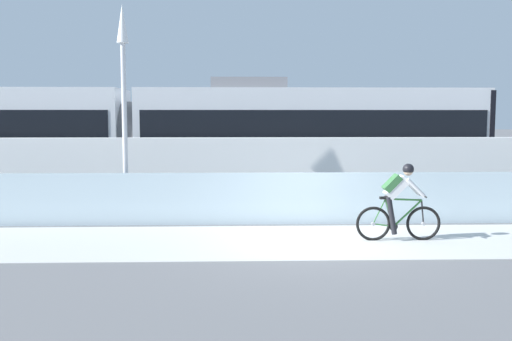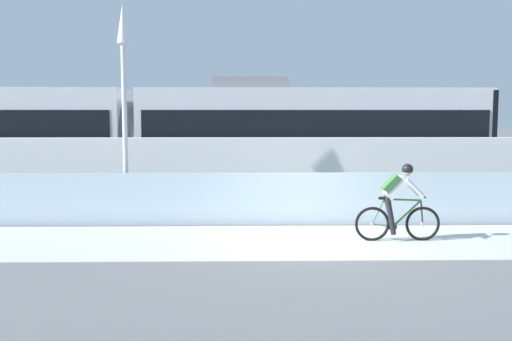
# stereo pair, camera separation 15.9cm
# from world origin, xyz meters

# --- Properties ---
(ground_plane) EXTENTS (200.00, 200.00, 0.00)m
(ground_plane) POSITION_xyz_m (0.00, 0.00, 0.00)
(ground_plane) COLOR slate
(bike_path_deck) EXTENTS (32.00, 3.20, 0.01)m
(bike_path_deck) POSITION_xyz_m (0.00, 0.00, 0.01)
(bike_path_deck) COLOR silver
(bike_path_deck) RESTS_ON ground
(glass_parapet) EXTENTS (32.00, 0.05, 1.25)m
(glass_parapet) POSITION_xyz_m (0.00, 1.85, 0.62)
(glass_parapet) COLOR silver
(glass_parapet) RESTS_ON ground
(concrete_barrier_wall) EXTENTS (32.00, 0.36, 2.01)m
(concrete_barrier_wall) POSITION_xyz_m (0.00, 3.65, 1.01)
(concrete_barrier_wall) COLOR white
(concrete_barrier_wall) RESTS_ON ground
(tram_rail_near) EXTENTS (32.00, 0.08, 0.01)m
(tram_rail_near) POSITION_xyz_m (0.00, 6.13, 0.00)
(tram_rail_near) COLOR #595654
(tram_rail_near) RESTS_ON ground
(tram_rail_far) EXTENTS (32.00, 0.08, 0.01)m
(tram_rail_far) POSITION_xyz_m (0.00, 7.57, 0.00)
(tram_rail_far) COLOR #595654
(tram_rail_far) RESTS_ON ground
(tram) EXTENTS (22.56, 2.54, 3.81)m
(tram) POSITION_xyz_m (-5.01, 6.85, 1.89)
(tram) COLOR silver
(tram) RESTS_ON ground
(cyclist_on_bike) EXTENTS (1.77, 0.58, 1.61)m
(cyclist_on_bike) POSITION_xyz_m (1.73, -0.00, 0.80)
(cyclist_on_bike) COLOR black
(cyclist_on_bike) RESTS_ON ground
(lamp_post_antenna) EXTENTS (0.28, 0.28, 5.20)m
(lamp_post_antenna) POSITION_xyz_m (-4.29, 2.15, 3.29)
(lamp_post_antenna) COLOR gray
(lamp_post_antenna) RESTS_ON ground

